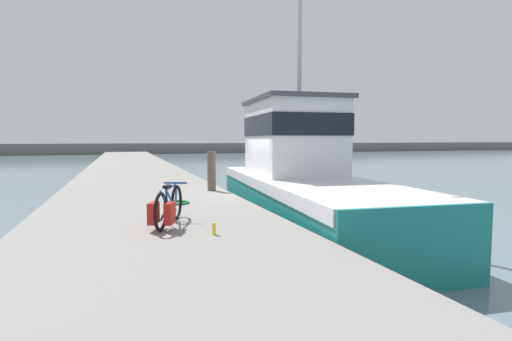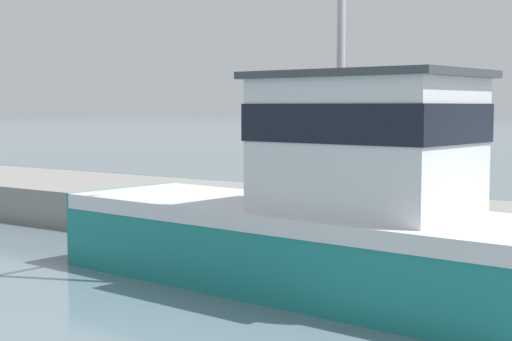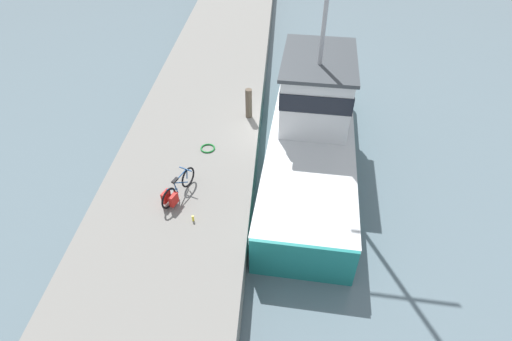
{
  "view_description": "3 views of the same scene",
  "coord_description": "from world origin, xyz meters",
  "px_view_note": "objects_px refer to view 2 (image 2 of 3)",
  "views": [
    {
      "loc": [
        -4.24,
        -11.16,
        2.51
      ],
      "look_at": [
        -0.78,
        -0.94,
        1.66
      ],
      "focal_mm": 28.0,
      "sensor_mm": 36.0,
      "label": 1
    },
    {
      "loc": [
        12.13,
        5.94,
        3.18
      ],
      "look_at": [
        -0.31,
        -2.92,
        1.92
      ],
      "focal_mm": 55.0,
      "sensor_mm": 36.0,
      "label": 2
    },
    {
      "loc": [
        -0.55,
        -12.45,
        9.57
      ],
      "look_at": [
        -1.17,
        -3.03,
        1.31
      ],
      "focal_mm": 28.0,
      "sensor_mm": 36.0,
      "label": 3
    }
  ],
  "objects_px": {
    "water_bottle_on_curb": "(249,195)",
    "fishing_boat_main": "(334,213)",
    "bicycle_touring": "(294,185)",
    "mooring_post": "(451,194)"
  },
  "relations": [
    {
      "from": "water_bottle_on_curb",
      "to": "fishing_boat_main",
      "type": "bearing_deg",
      "value": 50.89
    },
    {
      "from": "mooring_post",
      "to": "fishing_boat_main",
      "type": "bearing_deg",
      "value": -24.99
    },
    {
      "from": "fishing_boat_main",
      "to": "water_bottle_on_curb",
      "type": "bearing_deg",
      "value": -124.43
    },
    {
      "from": "bicycle_touring",
      "to": "mooring_post",
      "type": "distance_m",
      "value": 4.96
    },
    {
      "from": "fishing_boat_main",
      "to": "bicycle_touring",
      "type": "distance_m",
      "value": 5.47
    },
    {
      "from": "bicycle_touring",
      "to": "mooring_post",
      "type": "height_order",
      "value": "mooring_post"
    },
    {
      "from": "fishing_boat_main",
      "to": "water_bottle_on_curb",
      "type": "xyz_separation_m",
      "value": [
        -3.54,
        -4.35,
        -0.31
      ]
    },
    {
      "from": "bicycle_touring",
      "to": "fishing_boat_main",
      "type": "bearing_deg",
      "value": 62.26
    },
    {
      "from": "bicycle_touring",
      "to": "mooring_post",
      "type": "relative_size",
      "value": 1.34
    },
    {
      "from": "fishing_boat_main",
      "to": "mooring_post",
      "type": "height_order",
      "value": "fishing_boat_main"
    }
  ]
}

